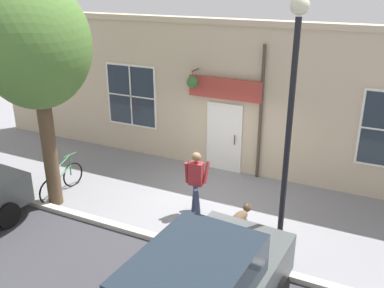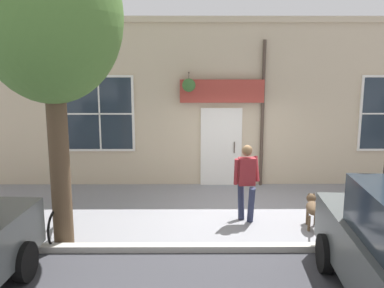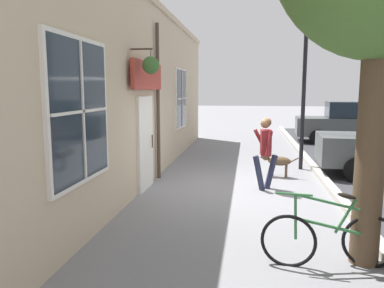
{
  "view_description": "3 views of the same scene",
  "coord_description": "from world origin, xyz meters",
  "views": [
    {
      "loc": [
        8.99,
        4.0,
        5.53
      ],
      "look_at": [
        -1.06,
        -0.84,
        1.14
      ],
      "focal_mm": 40.0,
      "sensor_mm": 36.0,
      "label": 1
    },
    {
      "loc": [
        9.1,
        -1.15,
        3.32
      ],
      "look_at": [
        -1.3,
        -1.09,
        1.3
      ],
      "focal_mm": 40.0,
      "sensor_mm": 36.0,
      "label": 2
    },
    {
      "loc": [
        0.12,
        -8.4,
        2.24
      ],
      "look_at": [
        -1.32,
        1.17,
        0.84
      ],
      "focal_mm": 35.0,
      "sensor_mm": 36.0,
      "label": 3
    }
  ],
  "objects": [
    {
      "name": "street_tree_by_curb",
      "position": [
        1.67,
        -3.48,
        3.98
      ],
      "size": [
        2.69,
        2.42,
        5.55
      ],
      "color": "brown",
      "rests_on": "ground_plane"
    },
    {
      "name": "leaning_bicycle",
      "position": [
        1.18,
        -3.66,
        0.38
      ],
      "size": [
        1.74,
        0.25,
        1.01
      ],
      "color": "black",
      "rests_on": "ground_plane"
    },
    {
      "name": "ground_plane",
      "position": [
        0.0,
        0.0,
        0.0
      ],
      "size": [
        90.0,
        90.0,
        0.0
      ],
      "primitive_type": "plane",
      "color": "gray"
    },
    {
      "name": "storefront_facade",
      "position": [
        -2.34,
        0.01,
        2.23
      ],
      "size": [
        0.95,
        18.0,
        4.45
      ],
      "color": "#C6B293",
      "rests_on": "ground_plane"
    },
    {
      "name": "pedestrian_walking",
      "position": [
        0.52,
        0.03,
        0.97
      ],
      "size": [
        0.58,
        0.55,
        1.64
      ],
      "color": "#282D47",
      "rests_on": "ground_plane"
    },
    {
      "name": "dog_on_leash",
      "position": [
        0.88,
        1.33,
        0.42
      ],
      "size": [
        0.99,
        0.36,
        0.64
      ],
      "color": "brown",
      "rests_on": "ground_plane"
    }
  ]
}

